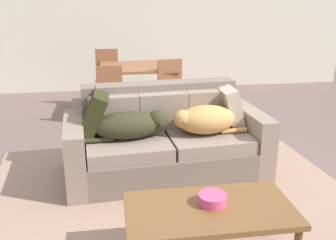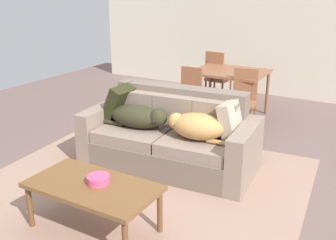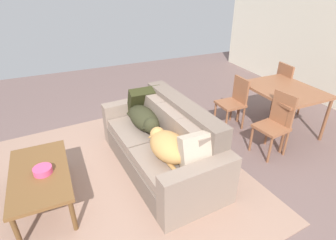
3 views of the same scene
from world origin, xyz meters
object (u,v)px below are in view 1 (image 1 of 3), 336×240
throw_pillow_by_right_arm (230,107)px  dining_chair_near_left (110,94)px  dining_chair_near_right (172,89)px  dog_on_right_cushion (205,120)px  bowl_on_coffee_table (213,199)px  couch (165,141)px  dining_chair_far_left (108,74)px  coffee_table (210,214)px  dining_table (138,70)px  throw_pillow_by_left_arm (93,115)px  dog_on_left_cushion (132,125)px

throw_pillow_by_right_arm → dining_chair_near_left: size_ratio=0.51×
throw_pillow_by_right_arm → dining_chair_near_right: size_ratio=0.48×
dog_on_right_cushion → bowl_on_coffee_table: (-0.27, -1.36, -0.12)m
couch → throw_pillow_by_right_arm: couch is taller
dog_on_right_cushion → throw_pillow_by_right_arm: 0.41m
dining_chair_far_left → dining_chair_near_right: bearing=133.7°
throw_pillow_by_right_arm → dining_chair_far_left: size_ratio=0.46×
couch → dog_on_right_cushion: size_ratio=2.75×
coffee_table → bowl_on_coffee_table: bowl_on_coffee_table is taller
throw_pillow_by_right_arm → bowl_on_coffee_table: bearing=-111.0°
dog_on_right_cushion → dining_chair_far_left: size_ratio=0.79×
couch → bowl_on_coffee_table: couch is taller
dining_chair_near_left → dining_chair_far_left: (-0.02, 1.17, 0.04)m
bowl_on_coffee_table → dining_chair_near_right: bearing=86.0°
dining_table → throw_pillow_by_right_arm: bearing=-67.5°
throw_pillow_by_left_arm → dining_chair_near_left: bearing=83.3°
bowl_on_coffee_table → dining_chair_far_left: dining_chair_far_left is taller
dining_chair_near_left → dining_chair_far_left: 1.17m
dining_table → dining_chair_far_left: 0.74m
throw_pillow_by_right_arm → dining_table: throw_pillow_by_right_arm is taller
dog_on_left_cushion → dining_chair_near_right: dining_chair_near_right is taller
couch → dining_chair_far_left: bearing=97.6°
dog_on_right_cushion → dining_table: bearing=98.1°
couch → dining_chair_near_right: bearing=73.9°
dog_on_right_cushion → dining_table: dining_table is taller
couch → throw_pillow_by_left_arm: 0.80m
throw_pillow_by_left_arm → throw_pillow_by_right_arm: throw_pillow_by_left_arm is taller
dining_chair_near_right → dining_chair_near_left: bearing=177.1°
dog_on_left_cushion → dining_chair_far_left: (-0.22, 2.83, -0.07)m
couch → dining_chair_near_left: 1.62m
dining_chair_far_left → dining_chair_near_left: bearing=95.4°
coffee_table → dining_table: size_ratio=1.00×
dining_table → dining_chair_far_left: (-0.46, 0.56, -0.16)m
throw_pillow_by_left_arm → dining_chair_far_left: dining_chair_far_left is taller
coffee_table → dining_table: (-0.19, 3.65, 0.28)m
dog_on_right_cushion → throw_pillow_by_left_arm: 1.13m
dining_table → throw_pillow_by_left_arm: bearing=-106.3°
coffee_table → couch: bearing=93.2°
dog_on_right_cushion → dining_chair_far_left: dining_chair_far_left is taller
couch → bowl_on_coffee_table: bearing=-90.0°
dog_on_left_cushion → dog_on_right_cushion: (0.74, 0.03, 0.01)m
dog_on_right_cushion → dining_chair_near_right: bearing=87.6°
dog_on_left_cushion → coffee_table: size_ratio=0.76×
dining_chair_far_left → dining_table: bearing=133.9°
bowl_on_coffee_table → dining_chair_near_right: size_ratio=0.22×
throw_pillow_by_right_arm → dining_chair_near_left: 1.91m
dog_on_left_cushion → throw_pillow_by_right_arm: (1.08, 0.25, 0.06)m
coffee_table → dining_table: bearing=93.1°
dining_chair_far_left → coffee_table: bearing=103.3°
couch → throw_pillow_by_right_arm: bearing=4.0°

